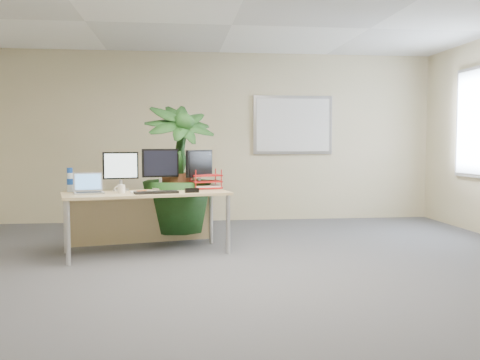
{
  "coord_description": "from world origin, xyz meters",
  "views": [
    {
      "loc": [
        -0.67,
        -4.61,
        1.26
      ],
      "look_at": [
        -0.09,
        0.35,
        0.91
      ],
      "focal_mm": 40.0,
      "sensor_mm": 36.0,
      "label": 1
    }
  ],
  "objects": [
    {
      "name": "spiral_notebook",
      "position": [
        -1.05,
        1.45,
        0.71
      ],
      "size": [
        0.31,
        0.25,
        0.01
      ],
      "primitive_type": "cube",
      "rotation": [
        0.0,
        0.0,
        0.15
      ],
      "color": "white",
      "rests_on": "desk"
    },
    {
      "name": "keyboard",
      "position": [
        -0.91,
        1.32,
        0.72
      ],
      "size": [
        0.5,
        0.26,
        0.03
      ],
      "primitive_type": "cube",
      "rotation": [
        0.0,
        0.0,
        0.23
      ],
      "color": "black",
      "rests_on": "desk"
    },
    {
      "name": "whiteboard",
      "position": [
        1.2,
        3.97,
        1.55
      ],
      "size": [
        1.3,
        0.04,
        0.95
      ],
      "color": "#B6B5BB",
      "rests_on": "back_wall"
    },
    {
      "name": "monitor_left",
      "position": [
        -1.33,
        1.69,
        0.96
      ],
      "size": [
        0.4,
        0.18,
        0.45
      ],
      "color": "silver",
      "rests_on": "desk"
    },
    {
      "name": "monitor_dark",
      "position": [
        -0.41,
        1.88,
        0.97
      ],
      "size": [
        0.33,
        0.32,
        0.47
      ],
      "color": "silver",
      "rests_on": "desk"
    },
    {
      "name": "coffee_mug",
      "position": [
        -1.3,
        1.4,
        0.75
      ],
      "size": [
        0.12,
        0.08,
        0.09
      ],
      "color": "white",
      "rests_on": "desk"
    },
    {
      "name": "floor_plant",
      "position": [
        -0.67,
        2.1,
        0.75
      ],
      "size": [
        1.09,
        1.09,
        1.5
      ],
      "primitive_type": "imported",
      "rotation": [
        0.0,
        0.0,
        0.37
      ],
      "color": "#1A3D16",
      "rests_on": "floor"
    },
    {
      "name": "back_wall",
      "position": [
        0.0,
        4.0,
        1.35
      ],
      "size": [
        7.0,
        0.04,
        2.7
      ],
      "primitive_type": "cube",
      "color": "#C8BE8D",
      "rests_on": "floor"
    },
    {
      "name": "letter_tray",
      "position": [
        -0.33,
        1.85,
        0.78
      ],
      "size": [
        0.4,
        0.34,
        0.16
      ],
      "color": "#B21615",
      "rests_on": "desk"
    },
    {
      "name": "stapler",
      "position": [
        -0.52,
        1.37,
        0.73
      ],
      "size": [
        0.16,
        0.08,
        0.05
      ],
      "primitive_type": "cube",
      "rotation": [
        0.0,
        0.0,
        0.23
      ],
      "color": "black",
      "rests_on": "desk"
    },
    {
      "name": "water_bottle",
      "position": [
        -1.89,
        1.62,
        0.84
      ],
      "size": [
        0.07,
        0.07,
        0.28
      ],
      "color": "white",
      "rests_on": "desk"
    },
    {
      "name": "laptop",
      "position": [
        -1.65,
        1.43,
        0.76
      ],
      "size": [
        0.37,
        0.34,
        0.23
      ],
      "color": "#B6B6BA",
      "rests_on": "desk"
    },
    {
      "name": "monitor_right",
      "position": [
        -0.88,
        1.82,
        0.98
      ],
      "size": [
        0.43,
        0.2,
        0.48
      ],
      "color": "silver",
      "rests_on": "desk"
    },
    {
      "name": "desk",
      "position": [
        -1.05,
        1.6,
        0.56
      ],
      "size": [
        1.96,
        1.17,
        0.7
      ],
      "color": "tan",
      "rests_on": "floor"
    },
    {
      "name": "floor",
      "position": [
        0.0,
        0.0,
        0.0
      ],
      "size": [
        8.0,
        8.0,
        0.0
      ],
      "primitive_type": "plane",
      "color": "#4C4D52",
      "rests_on": "ground"
    },
    {
      "name": "yellow_highlighter",
      "position": [
        -0.85,
        1.49,
        0.71
      ],
      "size": [
        0.11,
        0.04,
        0.01
      ],
      "primitive_type": "cylinder",
      "rotation": [
        0.0,
        1.57,
        0.27
      ],
      "color": "yellow",
      "rests_on": "desk"
    },
    {
      "name": "orange_pen",
      "position": [
        -1.08,
        1.5,
        0.72
      ],
      "size": [
        0.11,
        0.1,
        0.01
      ],
      "primitive_type": "cylinder",
      "rotation": [
        0.0,
        1.57,
        0.7
      ],
      "color": "#CF5717",
      "rests_on": "spiral_notebook"
    }
  ]
}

